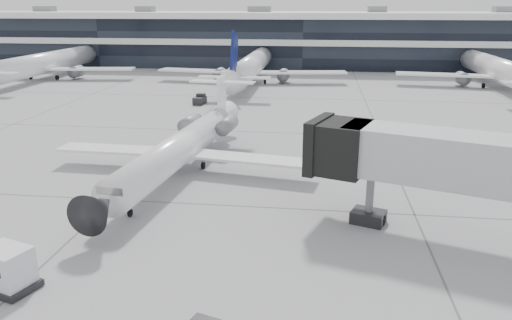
# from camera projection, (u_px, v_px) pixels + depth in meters

# --- Properties ---
(ground) EXTENTS (220.00, 220.00, 0.00)m
(ground) POSITION_uv_depth(u_px,v_px,m) (258.00, 207.00, 32.84)
(ground) COLOR gray
(ground) RESTS_ON ground
(terminal) EXTENTS (170.00, 22.00, 10.00)m
(terminal) POSITION_uv_depth(u_px,v_px,m) (305.00, 42.00, 108.97)
(terminal) COLOR black
(terminal) RESTS_ON ground
(bg_jet_left) EXTENTS (32.00, 40.00, 9.60)m
(bg_jet_left) POSITION_uv_depth(u_px,v_px,m) (50.00, 78.00, 90.40)
(bg_jet_left) COLOR white
(bg_jet_left) RESTS_ON ground
(bg_jet_center) EXTENTS (32.00, 40.00, 9.60)m
(bg_jet_center) POSITION_uv_depth(u_px,v_px,m) (252.00, 82.00, 85.88)
(bg_jet_center) COLOR white
(bg_jet_center) RESTS_ON ground
(bg_jet_right) EXTENTS (32.00, 40.00, 9.60)m
(bg_jet_right) POSITION_uv_depth(u_px,v_px,m) (495.00, 87.00, 80.99)
(bg_jet_right) COLOR white
(bg_jet_right) RESTS_ON ground
(regional_jet) EXTENTS (21.27, 26.56, 6.13)m
(regional_jet) POSITION_uv_depth(u_px,v_px,m) (182.00, 146.00, 39.24)
(regional_jet) COLOR white
(regional_jet) RESTS_ON ground
(jet_bridge) EXTENTS (19.14, 9.72, 6.31)m
(jet_bridge) POSITION_uv_depth(u_px,v_px,m) (508.00, 168.00, 26.03)
(jet_bridge) COLOR silver
(jet_bridge) RESTS_ON ground
(cargo_uld) EXTENTS (2.94, 2.53, 2.03)m
(cargo_uld) POSITION_uv_depth(u_px,v_px,m) (7.00, 269.00, 23.12)
(cargo_uld) COLOR black
(cargo_uld) RESTS_ON ground
(traffic_cone) EXTENTS (0.45, 0.45, 0.62)m
(traffic_cone) POSITION_uv_depth(u_px,v_px,m) (179.00, 157.00, 42.65)
(traffic_cone) COLOR #D5620B
(traffic_cone) RESTS_ON ground
(far_tug) EXTENTS (1.55, 2.29, 1.35)m
(far_tug) POSITION_uv_depth(u_px,v_px,m) (200.00, 100.00, 66.55)
(far_tug) COLOR black
(far_tug) RESTS_ON ground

